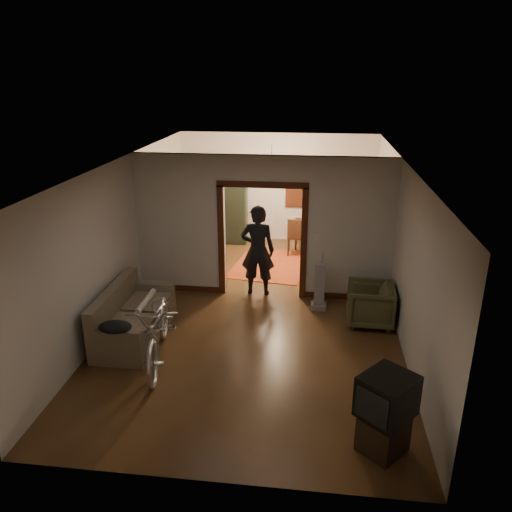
% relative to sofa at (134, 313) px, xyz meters
% --- Properties ---
extents(floor, '(5.00, 8.50, 0.01)m').
position_rel_sofa_xyz_m(floor, '(1.94, 1.26, -0.44)').
color(floor, '#3C2513').
rests_on(floor, ground).
extents(ceiling, '(5.00, 8.50, 0.01)m').
position_rel_sofa_xyz_m(ceiling, '(1.94, 1.26, 2.36)').
color(ceiling, white).
rests_on(ceiling, floor).
extents(wall_back, '(5.00, 0.02, 2.80)m').
position_rel_sofa_xyz_m(wall_back, '(1.94, 5.51, 0.96)').
color(wall_back, beige).
rests_on(wall_back, floor).
extents(wall_left, '(0.02, 8.50, 2.80)m').
position_rel_sofa_xyz_m(wall_left, '(-0.56, 1.26, 0.96)').
color(wall_left, beige).
rests_on(wall_left, floor).
extents(wall_right, '(0.02, 8.50, 2.80)m').
position_rel_sofa_xyz_m(wall_right, '(4.44, 1.26, 0.96)').
color(wall_right, beige).
rests_on(wall_right, floor).
extents(partition_wall, '(5.00, 0.14, 2.80)m').
position_rel_sofa_xyz_m(partition_wall, '(1.94, 2.01, 0.96)').
color(partition_wall, beige).
rests_on(partition_wall, floor).
extents(door_casing, '(1.74, 0.20, 2.32)m').
position_rel_sofa_xyz_m(door_casing, '(1.94, 2.01, 0.66)').
color(door_casing, '#3C1A0D').
rests_on(door_casing, floor).
extents(far_window, '(0.98, 0.06, 1.28)m').
position_rel_sofa_xyz_m(far_window, '(2.64, 5.47, 1.11)').
color(far_window, black).
rests_on(far_window, wall_back).
extents(chandelier, '(0.24, 0.24, 0.24)m').
position_rel_sofa_xyz_m(chandelier, '(1.94, 3.76, 1.91)').
color(chandelier, '#FFE0A5').
rests_on(chandelier, ceiling).
extents(light_switch, '(0.08, 0.01, 0.12)m').
position_rel_sofa_xyz_m(light_switch, '(2.99, 1.93, 0.81)').
color(light_switch, silver).
rests_on(light_switch, partition_wall).
extents(sofa, '(0.87, 1.93, 0.89)m').
position_rel_sofa_xyz_m(sofa, '(0.00, 0.00, 0.00)').
color(sofa, brown).
rests_on(sofa, floor).
extents(rolled_paper, '(0.11, 0.85, 0.11)m').
position_rel_sofa_xyz_m(rolled_paper, '(0.10, 0.30, 0.09)').
color(rolled_paper, beige).
rests_on(rolled_paper, sofa).
extents(jacket, '(0.50, 0.38, 0.15)m').
position_rel_sofa_xyz_m(jacket, '(0.05, -0.91, 0.24)').
color(jacket, black).
rests_on(jacket, sofa).
extents(bicycle, '(1.11, 2.19, 1.10)m').
position_rel_sofa_xyz_m(bicycle, '(0.62, -0.63, 0.11)').
color(bicycle, silver).
rests_on(bicycle, floor).
extents(armchair, '(0.84, 0.82, 0.74)m').
position_rel_sofa_xyz_m(armchair, '(3.97, 0.98, -0.07)').
color(armchair, '#474728').
rests_on(armchair, floor).
extents(tv_stand, '(0.67, 0.67, 0.45)m').
position_rel_sofa_xyz_m(tv_stand, '(3.85, -2.25, -0.22)').
color(tv_stand, black).
rests_on(tv_stand, floor).
extents(crt_tv, '(0.79, 0.79, 0.51)m').
position_rel_sofa_xyz_m(crt_tv, '(3.85, -2.25, 0.32)').
color(crt_tv, black).
rests_on(crt_tv, tv_stand).
extents(vacuum, '(0.34, 0.31, 0.93)m').
position_rel_sofa_xyz_m(vacuum, '(3.08, 1.44, 0.02)').
color(vacuum, gray).
rests_on(vacuum, floor).
extents(person, '(0.68, 0.45, 1.84)m').
position_rel_sofa_xyz_m(person, '(1.84, 2.01, 0.48)').
color(person, black).
rests_on(person, floor).
extents(oriental_rug, '(1.89, 2.32, 0.02)m').
position_rel_sofa_xyz_m(oriental_rug, '(1.96, 3.61, -0.44)').
color(oriental_rug, maroon).
rests_on(oriental_rug, floor).
extents(locker, '(0.93, 0.56, 1.81)m').
position_rel_sofa_xyz_m(locker, '(0.73, 5.16, 0.46)').
color(locker, '#1F2D1B').
rests_on(locker, floor).
extents(globe, '(0.26, 0.26, 0.26)m').
position_rel_sofa_xyz_m(globe, '(0.73, 5.16, 1.50)').
color(globe, '#1E5972').
rests_on(globe, locker).
extents(desk, '(1.06, 0.81, 0.69)m').
position_rel_sofa_xyz_m(desk, '(2.90, 4.94, -0.10)').
color(desk, '#311C10').
rests_on(desk, floor).
extents(desk_chair, '(0.54, 0.54, 0.94)m').
position_rel_sofa_xyz_m(desk_chair, '(2.50, 4.39, 0.03)').
color(desk_chair, '#311C10').
rests_on(desk_chair, floor).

